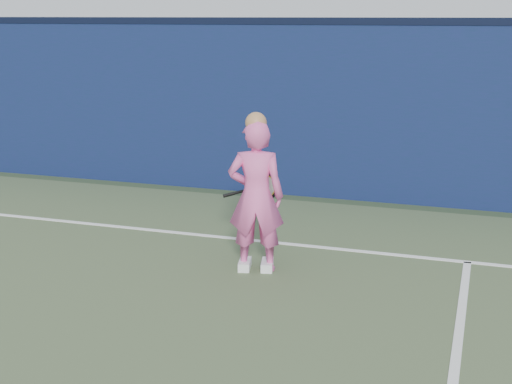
% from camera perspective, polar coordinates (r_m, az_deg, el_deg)
% --- Properties ---
extents(backstop_wall, '(24.00, 0.40, 2.50)m').
position_cam_1_polar(backstop_wall, '(11.42, -7.42, 6.91)').
color(backstop_wall, '#0E1E3E').
rests_on(backstop_wall, ground).
extents(wall_cap, '(24.00, 0.42, 0.10)m').
position_cam_1_polar(wall_cap, '(11.33, -7.63, 13.44)').
color(wall_cap, black).
rests_on(wall_cap, backstop_wall).
extents(player, '(0.66, 0.51, 1.68)m').
position_cam_1_polar(player, '(7.39, 0.00, -0.31)').
color(player, pink).
rests_on(player, ground).
extents(racket, '(0.62, 0.20, 0.33)m').
position_cam_1_polar(racket, '(7.82, 0.38, 0.36)').
color(racket, black).
rests_on(racket, ground).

